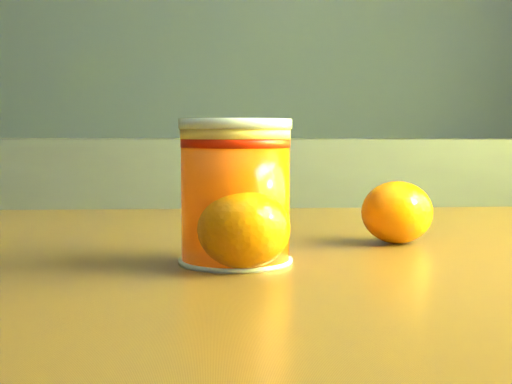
# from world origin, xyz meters

# --- Properties ---
(kitchen_counter) EXTENTS (3.15, 0.60, 0.90)m
(kitchen_counter) POSITION_xyz_m (0.00, 1.45, 0.45)
(kitchen_counter) COLOR #4F5155
(kitchen_counter) RESTS_ON ground
(table) EXTENTS (1.20, 0.94, 0.81)m
(table) POSITION_xyz_m (0.90, 0.00, 0.71)
(table) COLOR brown
(table) RESTS_ON ground
(juice_glass) EXTENTS (0.09, 0.09, 0.11)m
(juice_glass) POSITION_xyz_m (0.85, -0.05, 0.87)
(juice_glass) COLOR #DE4804
(juice_glass) RESTS_ON table
(orange_front) EXTENTS (0.09, 0.09, 0.06)m
(orange_front) POSITION_xyz_m (0.86, -0.07, 0.84)
(orange_front) COLOR orange
(orange_front) RESTS_ON table
(orange_back) EXTENTS (0.09, 0.09, 0.06)m
(orange_back) POSITION_xyz_m (0.98, 0.07, 0.84)
(orange_back) COLOR orange
(orange_back) RESTS_ON table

